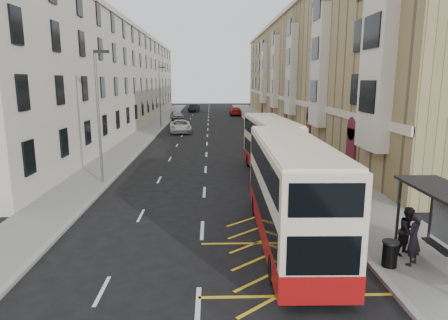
{
  "coord_description": "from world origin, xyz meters",
  "views": [
    {
      "loc": [
        0.41,
        -12.43,
        6.42
      ],
      "look_at": [
        1.1,
        8.65,
        2.17
      ],
      "focal_mm": 32.0,
      "sensor_mm": 36.0,
      "label": 1
    }
  ],
  "objects_px": {
    "street_lamp_near": "(99,110)",
    "litter_bin": "(390,253)",
    "car_silver": "(177,115)",
    "street_lamp_far": "(160,93)",
    "double_decker_front": "(290,191)",
    "white_van": "(180,126)",
    "pedestrian_mid": "(409,231)",
    "pedestrian_far": "(349,210)",
    "pedestrian_near": "(413,239)",
    "double_decker_rear": "(270,147)",
    "car_red": "(235,111)",
    "car_dark": "(194,108)"
  },
  "relations": [
    {
      "from": "pedestrian_mid",
      "to": "street_lamp_far",
      "type": "bearing_deg",
      "value": 79.84
    },
    {
      "from": "pedestrian_near",
      "to": "car_red",
      "type": "height_order",
      "value": "pedestrian_near"
    },
    {
      "from": "car_dark",
      "to": "pedestrian_near",
      "type": "bearing_deg",
      "value": -72.45
    },
    {
      "from": "street_lamp_far",
      "to": "car_silver",
      "type": "xyz_separation_m",
      "value": [
        1.15,
        11.44,
        -3.84
      ]
    },
    {
      "from": "car_silver",
      "to": "car_red",
      "type": "bearing_deg",
      "value": 25.81
    },
    {
      "from": "street_lamp_far",
      "to": "double_decker_rear",
      "type": "bearing_deg",
      "value": -69.03
    },
    {
      "from": "double_decker_front",
      "to": "pedestrian_far",
      "type": "height_order",
      "value": "double_decker_front"
    },
    {
      "from": "pedestrian_near",
      "to": "pedestrian_mid",
      "type": "bearing_deg",
      "value": -147.32
    },
    {
      "from": "street_lamp_far",
      "to": "double_decker_front",
      "type": "relative_size",
      "value": 0.77
    },
    {
      "from": "car_dark",
      "to": "pedestrian_far",
      "type": "bearing_deg",
      "value": -72.8
    },
    {
      "from": "double_decker_front",
      "to": "pedestrian_near",
      "type": "xyz_separation_m",
      "value": [
        3.79,
        -2.46,
        -1.01
      ]
    },
    {
      "from": "pedestrian_mid",
      "to": "pedestrian_near",
      "type": "bearing_deg",
      "value": -135.22
    },
    {
      "from": "double_decker_front",
      "to": "car_dark",
      "type": "distance_m",
      "value": 67.29
    },
    {
      "from": "car_silver",
      "to": "pedestrian_near",
      "type": "bearing_deg",
      "value": -88.2
    },
    {
      "from": "street_lamp_near",
      "to": "white_van",
      "type": "relative_size",
      "value": 1.44
    },
    {
      "from": "street_lamp_far",
      "to": "white_van",
      "type": "relative_size",
      "value": 1.44
    },
    {
      "from": "double_decker_front",
      "to": "litter_bin",
      "type": "height_order",
      "value": "double_decker_front"
    },
    {
      "from": "litter_bin",
      "to": "car_red",
      "type": "xyz_separation_m",
      "value": [
        -1.52,
        61.1,
        0.14
      ]
    },
    {
      "from": "street_lamp_far",
      "to": "car_red",
      "type": "height_order",
      "value": "street_lamp_far"
    },
    {
      "from": "white_van",
      "to": "double_decker_front",
      "type": "bearing_deg",
      "value": -84.66
    },
    {
      "from": "street_lamp_near",
      "to": "street_lamp_far",
      "type": "height_order",
      "value": "same"
    },
    {
      "from": "pedestrian_near",
      "to": "double_decker_rear",
      "type": "bearing_deg",
      "value": -119.06
    },
    {
      "from": "double_decker_rear",
      "to": "litter_bin",
      "type": "bearing_deg",
      "value": -84.52
    },
    {
      "from": "street_lamp_near",
      "to": "litter_bin",
      "type": "height_order",
      "value": "street_lamp_near"
    },
    {
      "from": "litter_bin",
      "to": "white_van",
      "type": "xyz_separation_m",
      "value": [
        -9.84,
        36.91,
        0.15
      ]
    },
    {
      "from": "litter_bin",
      "to": "car_silver",
      "type": "distance_m",
      "value": 54.64
    },
    {
      "from": "pedestrian_mid",
      "to": "pedestrian_far",
      "type": "distance_m",
      "value": 3.12
    },
    {
      "from": "pedestrian_mid",
      "to": "white_van",
      "type": "relative_size",
      "value": 0.32
    },
    {
      "from": "pedestrian_mid",
      "to": "double_decker_front",
      "type": "bearing_deg",
      "value": 128.92
    },
    {
      "from": "pedestrian_mid",
      "to": "white_van",
      "type": "height_order",
      "value": "pedestrian_mid"
    },
    {
      "from": "pedestrian_near",
      "to": "car_red",
      "type": "relative_size",
      "value": 0.36
    },
    {
      "from": "pedestrian_near",
      "to": "white_van",
      "type": "distance_m",
      "value": 38.32
    },
    {
      "from": "street_lamp_near",
      "to": "car_silver",
      "type": "height_order",
      "value": "street_lamp_near"
    },
    {
      "from": "double_decker_rear",
      "to": "litter_bin",
      "type": "height_order",
      "value": "double_decker_rear"
    },
    {
      "from": "street_lamp_near",
      "to": "double_decker_front",
      "type": "distance_m",
      "value": 13.85
    },
    {
      "from": "pedestrian_near",
      "to": "white_van",
      "type": "height_order",
      "value": "pedestrian_near"
    },
    {
      "from": "double_decker_front",
      "to": "litter_bin",
      "type": "distance_m",
      "value": 4.18
    },
    {
      "from": "double_decker_front",
      "to": "pedestrian_mid",
      "type": "height_order",
      "value": "double_decker_front"
    },
    {
      "from": "pedestrian_near",
      "to": "pedestrian_far",
      "type": "bearing_deg",
      "value": -116.44
    },
    {
      "from": "car_silver",
      "to": "car_dark",
      "type": "height_order",
      "value": "car_silver"
    },
    {
      "from": "double_decker_rear",
      "to": "car_red",
      "type": "relative_size",
      "value": 1.87
    },
    {
      "from": "litter_bin",
      "to": "car_dark",
      "type": "distance_m",
      "value": 70.16
    },
    {
      "from": "white_van",
      "to": "car_dark",
      "type": "distance_m",
      "value": 32.61
    },
    {
      "from": "street_lamp_near",
      "to": "car_red",
      "type": "xyz_separation_m",
      "value": [
        11.32,
        49.16,
        -3.87
      ]
    },
    {
      "from": "litter_bin",
      "to": "white_van",
      "type": "relative_size",
      "value": 0.16
    },
    {
      "from": "car_dark",
      "to": "street_lamp_far",
      "type": "bearing_deg",
      "value": -87.83
    },
    {
      "from": "street_lamp_near",
      "to": "street_lamp_far",
      "type": "relative_size",
      "value": 1.0
    },
    {
      "from": "street_lamp_far",
      "to": "double_decker_rear",
      "type": "height_order",
      "value": "street_lamp_far"
    },
    {
      "from": "street_lamp_near",
      "to": "pedestrian_far",
      "type": "xyz_separation_m",
      "value": [
        12.7,
        -8.14,
        -3.72
      ]
    },
    {
      "from": "street_lamp_near",
      "to": "double_decker_front",
      "type": "height_order",
      "value": "street_lamp_near"
    }
  ]
}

